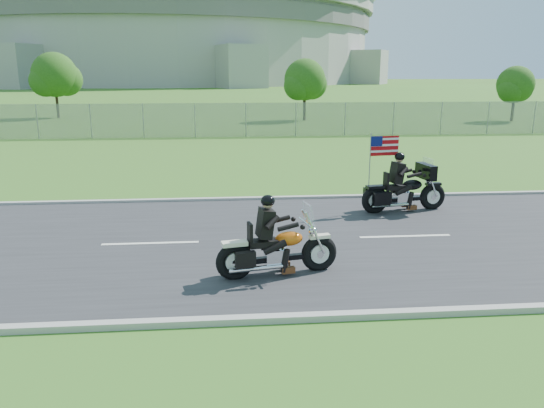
{
  "coord_description": "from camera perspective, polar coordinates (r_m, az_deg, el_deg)",
  "views": [
    {
      "loc": [
        -0.23,
        -11.75,
        3.91
      ],
      "look_at": [
        0.8,
        0.0,
        0.91
      ],
      "focal_mm": 35.0,
      "sensor_mm": 36.0,
      "label": 1
    }
  ],
  "objects": [
    {
      "name": "motorcycle_follow",
      "position": [
        15.29,
        14.02,
        1.29
      ],
      "size": [
        2.55,
        0.97,
        2.13
      ],
      "rotation": [
        0.0,
        0.0,
        0.16
      ],
      "color": "black",
      "rests_on": "ground"
    },
    {
      "name": "tree_fence_far",
      "position": [
        45.61,
        24.71,
        11.41
      ],
      "size": [
        3.08,
        2.87,
        4.2
      ],
      "color": "#382316",
      "rests_on": "ground"
    },
    {
      "name": "curb_south",
      "position": [
        8.62,
        -3.03,
        -12.37
      ],
      "size": [
        120.0,
        0.18,
        0.12
      ],
      "primitive_type": "cube",
      "color": "#9E9B93",
      "rests_on": "ground"
    },
    {
      "name": "stadium",
      "position": [
        183.19,
        -11.78,
        17.65
      ],
      "size": [
        140.4,
        140.4,
        29.2
      ],
      "color": "#A3A099",
      "rests_on": "ground"
    },
    {
      "name": "fence",
      "position": [
        32.24,
        -13.68,
        8.7
      ],
      "size": [
        60.0,
        0.03,
        2.0
      ],
      "primitive_type": "cube",
      "color": "gray",
      "rests_on": "ground"
    },
    {
      "name": "road",
      "position": [
        12.38,
        -3.72,
        -4.08
      ],
      "size": [
        120.0,
        8.0,
        0.04
      ],
      "primitive_type": "cube",
      "color": "#28282B",
      "rests_on": "ground"
    },
    {
      "name": "curb_north",
      "position": [
        16.27,
        -4.08,
        0.51
      ],
      "size": [
        120.0,
        0.18,
        0.12
      ],
      "primitive_type": "cube",
      "color": "#9E9B93",
      "rests_on": "ground"
    },
    {
      "name": "ground",
      "position": [
        12.39,
        -3.72,
        -4.16
      ],
      "size": [
        420.0,
        420.0,
        0.0
      ],
      "primitive_type": "plane",
      "color": "#3A5C1C",
      "rests_on": "ground"
    },
    {
      "name": "motorcycle_lead",
      "position": [
        10.25,
        0.42,
        -5.04
      ],
      "size": [
        2.43,
        0.89,
        1.65
      ],
      "rotation": [
        0.0,
        0.0,
        0.19
      ],
      "color": "black",
      "rests_on": "ground"
    },
    {
      "name": "tree_fence_near",
      "position": [
        42.27,
        3.6,
        12.98
      ],
      "size": [
        3.52,
        3.28,
        4.75
      ],
      "color": "#382316",
      "rests_on": "ground"
    },
    {
      "name": "tree_fence_mid",
      "position": [
        47.81,
        -22.27,
        12.52
      ],
      "size": [
        3.96,
        3.69,
        5.3
      ],
      "color": "#382316",
      "rests_on": "ground"
    }
  ]
}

